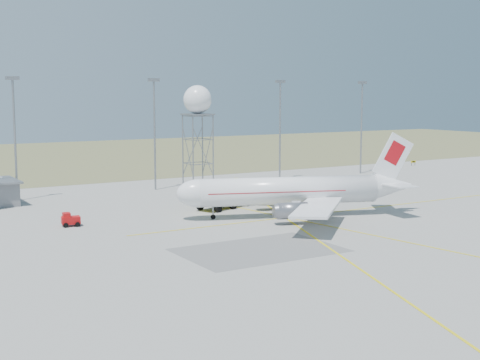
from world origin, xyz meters
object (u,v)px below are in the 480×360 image
radar_tower (198,130)px  fire_truck (225,195)px  baggage_tug (70,221)px  airliner_main (292,191)px

radar_tower → fire_truck: size_ratio=1.78×
baggage_tug → fire_truck: bearing=14.0°
fire_truck → radar_tower: bearing=51.0°
fire_truck → baggage_tug: (-25.18, -2.11, -1.27)m
airliner_main → fire_truck: size_ratio=3.17×
airliner_main → radar_tower: radar_tower is taller
radar_tower → baggage_tug: radar_tower is taller
airliner_main → radar_tower: size_ratio=1.78×
radar_tower → airliner_main: bearing=-94.6°
baggage_tug → radar_tower: bearing=46.9°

